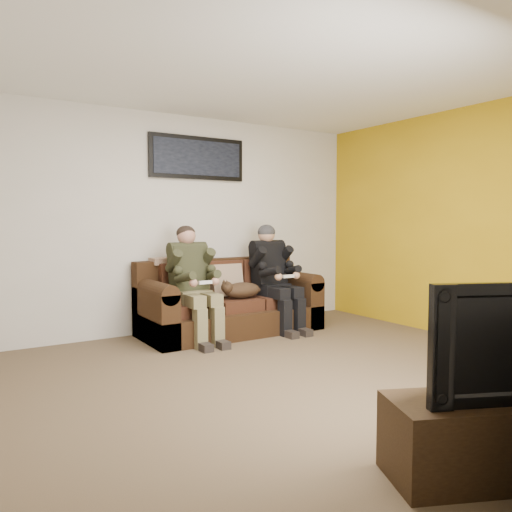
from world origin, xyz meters
TOP-DOWN VIEW (x-y plane):
  - floor at (0.00, 0.00)m, footprint 5.00×5.00m
  - ceiling at (0.00, 0.00)m, footprint 5.00×5.00m
  - wall_back at (0.00, 2.25)m, footprint 5.00×0.00m
  - wall_right at (2.50, 0.00)m, footprint 0.00×4.50m
  - accent_wall_right at (2.49, 0.00)m, footprint 0.00×4.50m
  - sofa at (0.42, 1.83)m, footprint 2.12×0.91m
  - throw_pillow at (0.42, 1.87)m, footprint 0.40×0.19m
  - throw_blanket at (-0.22, 2.09)m, footprint 0.43×0.21m
  - person_left at (-0.13, 1.65)m, footprint 0.51×0.87m
  - person_right at (0.96, 1.65)m, footprint 0.51×0.86m
  - cat at (0.47, 1.62)m, footprint 0.66×0.26m
  - framed_poster at (0.22, 2.22)m, footprint 1.25×0.05m

SIDE VIEW (x-z plane):
  - floor at x=0.00m, z-range 0.00..0.00m
  - sofa at x=0.42m, z-range -0.11..0.76m
  - cat at x=0.47m, z-range 0.40..0.64m
  - throw_pillow at x=0.42m, z-range 0.42..0.82m
  - person_left at x=-0.13m, z-range 0.08..1.35m
  - person_right at x=0.96m, z-range 0.08..1.36m
  - throw_blanket at x=-0.22m, z-range 0.83..0.90m
  - wall_back at x=0.00m, z-range -1.20..3.80m
  - wall_right at x=2.50m, z-range -0.95..3.55m
  - accent_wall_right at x=2.49m, z-range -0.95..3.55m
  - framed_poster at x=0.22m, z-range 1.84..2.36m
  - ceiling at x=0.00m, z-range 2.60..2.60m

